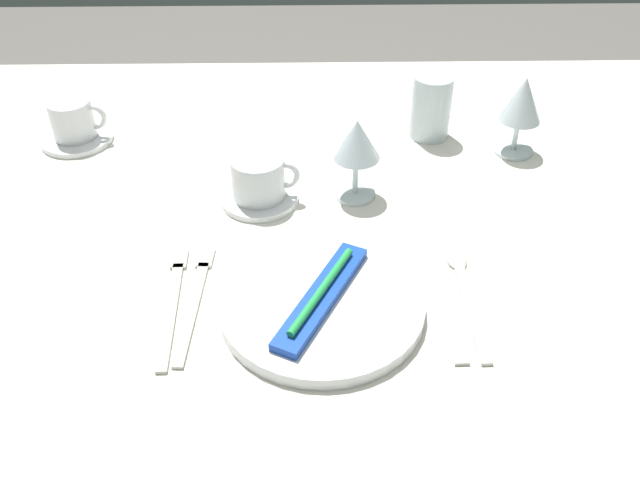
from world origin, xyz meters
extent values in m
cube|color=silver|center=(0.00, 0.00, 0.72)|extent=(1.80, 1.10, 0.04)
cube|color=silver|center=(0.00, 0.55, 0.61)|extent=(1.80, 0.01, 0.18)
cylinder|color=brown|center=(0.80, 0.45, 0.35)|extent=(0.07, 0.07, 0.70)
cylinder|color=white|center=(0.02, -0.21, 0.75)|extent=(0.26, 0.26, 0.02)
cube|color=blue|center=(0.02, -0.21, 0.76)|extent=(0.13, 0.20, 0.01)
cylinder|color=green|center=(0.02, -0.21, 0.78)|extent=(0.09, 0.16, 0.01)
cube|color=beige|center=(-0.14, -0.21, 0.74)|extent=(0.02, 0.19, 0.00)
cube|color=beige|center=(-0.14, -0.11, 0.74)|extent=(0.02, 0.04, 0.00)
cube|color=beige|center=(-0.17, -0.22, 0.74)|extent=(0.02, 0.19, 0.00)
cube|color=beige|center=(-0.17, -0.11, 0.74)|extent=(0.02, 0.04, 0.00)
cube|color=beige|center=(0.18, -0.21, 0.74)|extent=(0.02, 0.19, 0.00)
cube|color=beige|center=(0.18, -0.10, 0.74)|extent=(0.02, 0.06, 0.00)
cube|color=beige|center=(0.21, -0.22, 0.74)|extent=(0.02, 0.18, 0.00)
ellipsoid|color=beige|center=(0.21, -0.12, 0.74)|extent=(0.03, 0.04, 0.01)
cylinder|color=white|center=(-0.40, 0.22, 0.74)|extent=(0.12, 0.12, 0.01)
cylinder|color=white|center=(-0.40, 0.22, 0.78)|extent=(0.07, 0.07, 0.07)
torus|color=white|center=(-0.36, 0.22, 0.79)|extent=(0.05, 0.01, 0.05)
cylinder|color=white|center=(-0.07, 0.03, 0.74)|extent=(0.12, 0.12, 0.01)
cylinder|color=white|center=(-0.07, 0.03, 0.78)|extent=(0.08, 0.08, 0.07)
torus|color=white|center=(-0.03, 0.03, 0.79)|extent=(0.05, 0.01, 0.05)
cylinder|color=silver|center=(0.08, 0.05, 0.74)|extent=(0.06, 0.06, 0.01)
cylinder|color=silver|center=(0.08, 0.05, 0.78)|extent=(0.01, 0.01, 0.06)
cone|color=silver|center=(0.08, 0.05, 0.84)|extent=(0.07, 0.07, 0.06)
cylinder|color=silver|center=(0.36, 0.17, 0.74)|extent=(0.07, 0.07, 0.01)
cylinder|color=silver|center=(0.36, 0.17, 0.77)|extent=(0.01, 0.01, 0.06)
cone|color=silver|center=(0.36, 0.17, 0.84)|extent=(0.07, 0.07, 0.08)
cylinder|color=silver|center=(0.22, 0.23, 0.80)|extent=(0.07, 0.07, 0.11)
cylinder|color=#C68C1E|center=(0.22, 0.23, 0.77)|extent=(0.06, 0.06, 0.06)
camera|label=1|loc=(0.01, -0.84, 1.36)|focal=38.51mm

